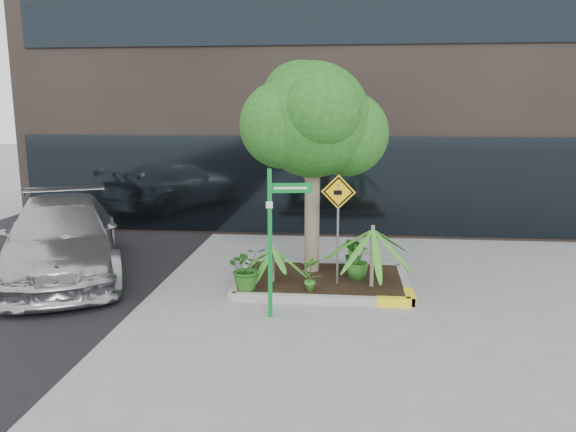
# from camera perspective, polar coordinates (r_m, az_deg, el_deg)

# --- Properties ---
(ground) EXTENTS (80.00, 80.00, 0.00)m
(ground) POSITION_cam_1_polar(r_m,az_deg,el_deg) (10.91, 2.40, -7.43)
(ground) COLOR gray
(ground) RESTS_ON ground
(planter) EXTENTS (3.35, 2.36, 0.15)m
(planter) POSITION_cam_1_polar(r_m,az_deg,el_deg) (11.13, 3.69, -6.52)
(planter) COLOR #9E9E99
(planter) RESTS_ON ground
(tree) EXTENTS (2.92, 2.59, 4.38)m
(tree) POSITION_cam_1_polar(r_m,az_deg,el_deg) (11.15, 2.53, 9.72)
(tree) COLOR gray
(tree) RESTS_ON ground
(palm_front) EXTENTS (1.31, 1.31, 1.45)m
(palm_front) POSITION_cam_1_polar(r_m,az_deg,el_deg) (10.44, 8.62, -1.35)
(palm_front) COLOR gray
(palm_front) RESTS_ON ground
(palm_left) EXTENTS (0.81, 0.81, 0.90)m
(palm_left) POSITION_cam_1_polar(r_m,az_deg,el_deg) (10.70, -1.56, -3.20)
(palm_left) COLOR gray
(palm_left) RESTS_ON ground
(palm_back) EXTENTS (0.70, 0.70, 0.78)m
(palm_back) POSITION_cam_1_polar(r_m,az_deg,el_deg) (11.72, 6.33, -2.47)
(palm_back) COLOR gray
(palm_back) RESTS_ON ground
(parked_car) EXTENTS (4.28, 5.83, 1.57)m
(parked_car) POSITION_cam_1_polar(r_m,az_deg,el_deg) (12.54, -21.98, -2.07)
(parked_car) COLOR #B5B5BA
(parked_car) RESTS_ON ground
(shrub_a) EXTENTS (0.98, 0.98, 0.81)m
(shrub_a) POSITION_cam_1_polar(r_m,az_deg,el_deg) (10.35, -4.15, -5.25)
(shrub_a) COLOR #235D1A
(shrub_a) RESTS_ON planter
(shrub_b) EXTENTS (0.63, 0.63, 0.80)m
(shrub_b) POSITION_cam_1_polar(r_m,az_deg,el_deg) (11.02, 7.04, -4.35)
(shrub_b) COLOR #317121
(shrub_b) RESTS_ON planter
(shrub_c) EXTENTS (0.46, 0.46, 0.67)m
(shrub_c) POSITION_cam_1_polar(r_m,az_deg,el_deg) (10.24, 2.29, -5.84)
(shrub_c) COLOR #367524
(shrub_c) RESTS_ON planter
(shrub_d) EXTENTS (0.48, 0.48, 0.67)m
(shrub_d) POSITION_cam_1_polar(r_m,az_deg,el_deg) (11.59, 6.63, -3.88)
(shrub_d) COLOR #1B5D1B
(shrub_d) RESTS_ON planter
(street_sign_post) EXTENTS (0.79, 0.73, 2.49)m
(street_sign_post) POSITION_cam_1_polar(r_m,az_deg,el_deg) (9.16, -1.56, -1.05)
(street_sign_post) COLOR #0B7B2A
(street_sign_post) RESTS_ON ground
(cattle_sign) EXTENTS (0.64, 0.12, 2.09)m
(cattle_sign) POSITION_cam_1_polar(r_m,az_deg,el_deg) (10.41, 5.11, 0.52)
(cattle_sign) COLOR slate
(cattle_sign) RESTS_ON ground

